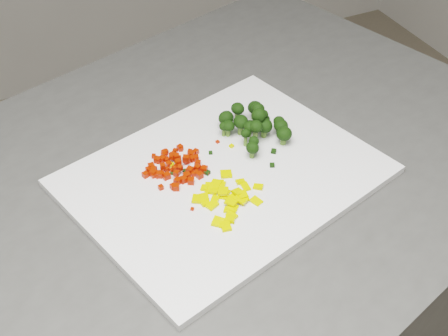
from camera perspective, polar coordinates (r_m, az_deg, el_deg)
name	(u,v)px	position (r m, az deg, el deg)	size (l,w,h in m)	color
cutting_board	(224,176)	(0.91, 0.00, -0.74)	(0.42, 0.33, 0.01)	white
carrot_pile	(176,163)	(0.91, -4.39, 0.49)	(0.09, 0.09, 0.03)	red
pepper_pile	(228,196)	(0.86, 0.41, -2.62)	(0.11, 0.11, 0.02)	yellow
broccoli_pile	(258,122)	(0.96, 3.16, 4.24)	(0.11, 0.11, 0.05)	black
carrot_cube_0	(196,152)	(0.94, -2.60, 1.50)	(0.01, 0.01, 0.01)	red
carrot_cube_1	(177,157)	(0.92, -4.36, 1.02)	(0.01, 0.01, 0.01)	red
carrot_cube_2	(151,166)	(0.92, -6.66, 0.16)	(0.01, 0.01, 0.01)	red
carrot_cube_3	(153,173)	(0.90, -6.48, -0.47)	(0.01, 0.01, 0.01)	red
carrot_cube_4	(200,175)	(0.90, -2.25, -0.67)	(0.01, 0.01, 0.01)	red
carrot_cube_5	(162,175)	(0.90, -5.72, -0.61)	(0.01, 0.01, 0.01)	red
carrot_cube_6	(196,158)	(0.93, -2.56, 0.94)	(0.01, 0.01, 0.01)	red
carrot_cube_7	(204,169)	(0.91, -1.82, -0.12)	(0.01, 0.01, 0.01)	red
carrot_cube_8	(166,151)	(0.94, -5.32, 1.52)	(0.01, 0.01, 0.01)	red
carrot_cube_9	(179,159)	(0.93, -4.16, 0.86)	(0.01, 0.01, 0.01)	red
carrot_cube_10	(178,165)	(0.91, -4.20, 0.25)	(0.01, 0.01, 0.01)	red
carrot_cube_11	(145,175)	(0.90, -7.20, -0.62)	(0.01, 0.01, 0.01)	red
carrot_cube_12	(162,159)	(0.93, -5.67, 0.81)	(0.01, 0.01, 0.01)	red
carrot_cube_13	(167,176)	(0.90, -5.23, -0.72)	(0.01, 0.01, 0.01)	red
carrot_cube_14	(177,168)	(0.91, -4.32, 0.01)	(0.01, 0.01, 0.01)	red
carrot_cube_15	(151,171)	(0.91, -6.71, -0.24)	(0.01, 0.01, 0.01)	red
carrot_cube_16	(192,171)	(0.91, -2.98, -0.32)	(0.01, 0.01, 0.01)	red
carrot_cube_17	(161,187)	(0.88, -5.80, -1.77)	(0.01, 0.01, 0.01)	red
carrot_cube_18	(178,165)	(0.91, -4.20, 0.28)	(0.01, 0.01, 0.01)	red
carrot_cube_19	(166,178)	(0.90, -5.36, -0.91)	(0.01, 0.01, 0.01)	red
carrot_cube_20	(178,162)	(0.91, -4.22, 0.54)	(0.01, 0.01, 0.01)	red
carrot_cube_21	(175,151)	(0.94, -4.49, 1.57)	(0.01, 0.01, 0.01)	red
carrot_cube_22	(190,152)	(0.94, -3.13, 1.52)	(0.01, 0.01, 0.01)	red
carrot_cube_23	(167,160)	(0.93, -5.23, 0.74)	(0.01, 0.01, 0.01)	red
carrot_cube_24	(177,157)	(0.92, -4.34, 1.03)	(0.01, 0.01, 0.01)	red
carrot_cube_25	(196,168)	(0.91, -2.57, 0.00)	(0.01, 0.01, 0.01)	red
carrot_cube_26	(163,166)	(0.91, -5.63, 0.15)	(0.01, 0.01, 0.01)	red
carrot_cube_27	(174,168)	(0.90, -4.56, -0.04)	(0.01, 0.01, 0.01)	red
carrot_cube_28	(193,174)	(0.90, -2.81, -0.55)	(0.01, 0.01, 0.01)	red
carrot_cube_29	(173,155)	(0.93, -4.70, 1.17)	(0.01, 0.01, 0.01)	red
carrot_cube_30	(197,164)	(0.92, -2.47, 0.36)	(0.01, 0.01, 0.01)	red
carrot_cube_31	(195,159)	(0.93, -2.71, 0.83)	(0.01, 0.01, 0.01)	red
carrot_cube_32	(169,164)	(0.92, -5.08, 0.33)	(0.01, 0.01, 0.01)	red
carrot_cube_33	(154,169)	(0.91, -6.46, -0.12)	(0.01, 0.01, 0.01)	red
carrot_cube_34	(191,181)	(0.89, -3.03, -1.19)	(0.01, 0.01, 0.01)	red
carrot_cube_35	(173,187)	(0.88, -4.68, -1.70)	(0.01, 0.01, 0.01)	red
carrot_cube_36	(148,169)	(0.91, -6.99, -0.12)	(0.01, 0.01, 0.01)	red
carrot_cube_37	(187,176)	(0.90, -3.41, -0.73)	(0.01, 0.01, 0.01)	red
carrot_cube_38	(196,172)	(0.90, -2.54, -0.38)	(0.01, 0.01, 0.01)	red
carrot_cube_39	(157,176)	(0.90, -6.11, -0.73)	(0.01, 0.01, 0.01)	red
carrot_cube_40	(192,159)	(0.93, -2.93, 0.85)	(0.01, 0.01, 0.01)	red
carrot_cube_41	(198,168)	(0.91, -2.42, 0.03)	(0.01, 0.01, 0.01)	red
carrot_cube_42	(160,174)	(0.90, -5.91, -0.59)	(0.01, 0.01, 0.01)	red
carrot_cube_43	(180,147)	(0.95, -4.05, 1.88)	(0.01, 0.01, 0.01)	red
carrot_cube_44	(198,163)	(0.92, -2.36, 0.47)	(0.01, 0.01, 0.01)	red
carrot_cube_45	(157,160)	(0.93, -6.11, 0.75)	(0.01, 0.01, 0.01)	red
carrot_cube_46	(186,158)	(0.92, -3.48, 0.87)	(0.01, 0.01, 0.01)	red
carrot_cube_47	(164,155)	(0.94, -5.49, 1.21)	(0.01, 0.01, 0.01)	red
carrot_cube_48	(186,160)	(0.92, -3.45, 0.72)	(0.01, 0.01, 0.01)	red
carrot_cube_49	(164,156)	(0.94, -5.52, 1.08)	(0.01, 0.01, 0.01)	red
carrot_cube_50	(178,181)	(0.89, -4.27, -1.21)	(0.01, 0.01, 0.01)	red
carrot_cube_51	(154,175)	(0.90, -6.46, -0.68)	(0.01, 0.01, 0.01)	red
carrot_cube_52	(184,180)	(0.89, -3.72, -1.07)	(0.01, 0.01, 0.01)	red
carrot_cube_53	(175,158)	(0.93, -4.51, 0.92)	(0.01, 0.01, 0.01)	red
carrot_cube_54	(180,168)	(0.90, -4.05, 0.00)	(0.01, 0.01, 0.01)	red
carrot_cube_55	(164,153)	(0.94, -5.46, 1.42)	(0.01, 0.01, 0.01)	red
carrot_cube_56	(199,168)	(0.91, -2.30, 0.03)	(0.01, 0.01, 0.01)	red
carrot_cube_57	(172,170)	(0.91, -4.78, -0.23)	(0.01, 0.01, 0.01)	red
carrot_cube_58	(181,149)	(0.95, -3.99, 1.76)	(0.01, 0.01, 0.01)	red
carrot_cube_59	(176,173)	(0.89, -4.37, -0.50)	(0.01, 0.01, 0.01)	red
carrot_cube_60	(154,156)	(0.94, -6.44, 1.09)	(0.01, 0.01, 0.01)	red
carrot_cube_61	(167,169)	(0.91, -5.27, -0.12)	(0.01, 0.01, 0.01)	red
carrot_cube_62	(192,154)	(0.93, -2.95, 1.25)	(0.01, 0.01, 0.01)	red
carrot_cube_63	(190,170)	(0.91, -3.13, -0.21)	(0.01, 0.01, 0.01)	red
carrot_cube_64	(171,157)	(0.92, -4.85, 1.01)	(0.01, 0.01, 0.01)	red
carrot_cube_65	(176,187)	(0.88, -4.39, -1.76)	(0.01, 0.01, 0.01)	red
pepper_chunk_0	(232,208)	(0.85, 0.76, -3.71)	(0.02, 0.01, 0.00)	yellow
pepper_chunk_1	(231,202)	(0.85, 0.64, -3.14)	(0.01, 0.02, 0.00)	yellow
pepper_chunk_2	(215,184)	(0.89, -0.78, -1.51)	(0.02, 0.02, 0.00)	yellow
pepper_chunk_3	(212,205)	(0.85, -1.09, -3.44)	(0.02, 0.01, 0.00)	yellow
pepper_chunk_4	(229,210)	(0.85, 0.47, -3.89)	(0.01, 0.01, 0.00)	yellow
pepper_chunk_5	(197,199)	(0.86, -2.47, -2.83)	(0.02, 0.01, 0.00)	yellow
pepper_chunk_6	(203,197)	(0.87, -1.91, -2.69)	(0.02, 0.01, 0.00)	yellow
pepper_chunk_7	(226,174)	(0.90, 0.19, -0.56)	(0.02, 0.02, 0.00)	yellow
pepper_chunk_8	(223,191)	(0.87, -0.07, -2.14)	(0.02, 0.01, 0.00)	yellow
pepper_chunk_9	(256,201)	(0.86, 2.97, -3.04)	(0.02, 0.01, 0.00)	yellow
pepper_chunk_10	(232,216)	(0.84, 0.71, -4.37)	(0.02, 0.01, 0.00)	yellow
pepper_chunk_11	(234,198)	(0.86, 0.96, -2.76)	(0.01, 0.02, 0.00)	yellow
pepper_chunk_12	(240,182)	(0.89, 1.52, -1.25)	(0.01, 0.01, 0.00)	yellow
pepper_chunk_13	(245,187)	(0.88, 1.97, -1.71)	(0.02, 0.01, 0.00)	yellow
pepper_chunk_14	(243,195)	(0.86, 1.71, -2.49)	(0.01, 0.01, 0.00)	yellow
pepper_chunk_15	(225,195)	(0.87, 0.10, -2.46)	(0.02, 0.01, 0.00)	yellow
pepper_chunk_16	(219,222)	(0.83, -0.48, -4.98)	(0.02, 0.02, 0.00)	yellow
pepper_chunk_17	(241,199)	(0.86, 1.52, -2.87)	(0.01, 0.02, 0.00)	yellow
pepper_chunk_18	(215,201)	(0.86, -0.87, -3.02)	(0.02, 0.01, 0.00)	yellow
pepper_chunk_19	(213,191)	(0.88, -1.06, -2.09)	(0.02, 0.01, 0.00)	yellow
pepper_chunk_20	(205,188)	(0.88, -1.79, -1.81)	(0.01, 0.01, 0.00)	yellow
pepper_chunk_21	(242,199)	(0.86, 1.63, -2.87)	(0.02, 0.01, 0.00)	yellow
pepper_chunk_22	(209,187)	(0.88, -1.39, -1.76)	(0.02, 0.01, 0.00)	yellow
pepper_chunk_23	(219,185)	(0.88, -0.43, -1.54)	(0.02, 0.01, 0.00)	yellow
pepper_chunk_24	(230,218)	(0.84, 0.58, -4.61)	(0.02, 0.01, 0.00)	yellow
pepper_chunk_25	(226,226)	(0.83, 0.17, -5.37)	(0.02, 0.01, 0.00)	yellow
pepper_chunk_26	(238,192)	(0.87, 1.31, -2.21)	(0.02, 0.01, 0.00)	yellow
pepper_chunk_27	(205,203)	(0.86, -1.73, -3.22)	(0.01, 0.01, 0.00)	yellow
pepper_chunk_28	(258,187)	(0.88, 3.14, -1.72)	(0.01, 0.01, 0.00)	yellow
broccoli_floret_0	(258,122)	(0.98, 3.14, 4.21)	(0.02, 0.02, 0.03)	black
broccoli_floret_1	(240,125)	(0.97, 1.51, 3.92)	(0.03, 0.03, 0.03)	black
broccoli_floret_2	(257,113)	(0.97, 3.02, 5.01)	(0.02, 0.02, 0.03)	black
broccoli_floret_3	(258,119)	(0.96, 3.14, 4.48)	(0.03, 0.03, 0.03)	black
broccoli_floret_4	(264,129)	(0.97, 3.69, 3.61)	(0.03, 0.03, 0.03)	black
broccoli_floret_5	(228,129)	(0.97, 0.36, 3.61)	(0.03, 0.03, 0.03)	black
broccoli_floret_6	(258,112)	(0.97, 3.15, 5.10)	(0.02, 0.02, 0.03)	black
broccoli_floret_7	(259,120)	(0.96, 3.17, 4.41)	(0.02, 0.02, 0.03)	black
broccoli_floret_8	(283,136)	(0.95, 5.46, 2.90)	(0.03, 0.03, 0.03)	black
broccoli_floret_9	(263,118)	(0.97, 3.55, 4.58)	(0.02, 0.02, 0.03)	black
broccoli_floret_10	(237,113)	(1.00, 1.21, 5.10)	(0.03, 0.03, 0.03)	black
broccoli_floret_11	(250,127)	(0.97, 2.39, 3.74)	(0.02, 0.02, 0.02)	black
broccoli_floret_12	(226,121)	(0.98, 0.14, 4.35)	(0.03, 0.03, 0.03)	black
broccoli_floret_13	(224,129)	(0.97, -0.04, 3.54)	(0.02, 0.02, 0.02)	black
broccoli_floret_14	(255,130)	(0.94, 2.90, 3.48)	(0.03, 0.03, 0.03)	black
broccoli_floret_15	(278,125)	(0.98, 5.01, 3.94)	(0.02, 0.02, 0.03)	black
broccoli_floret_16	(252,151)	(0.93, 2.58, 1.61)	(0.03, 0.03, 0.03)	black
broccoli_floret_17	(255,112)	(1.00, 2.85, 5.13)	(0.03, 0.03, 0.03)	black
broccoli_floret_18	(246,138)	(0.95, 1.98, 2.77)	(0.02, 0.02, 0.03)	black
broccoli_floret_19	(253,145)	(0.94, 2.70, 2.14)	(0.02, 0.02, 0.03)	black
broccoli_floret_20	(249,130)	(0.95, 2.33, 3.50)	(0.02, 0.02, 0.02)	black
broccoli_floret_21	(264,122)	(0.98, 3.67, 4.21)	(0.02, 0.02, 0.02)	black
broccoli_floret_22	(280,128)	(0.97, 5.16, 3.66)	(0.03, 0.03, 0.03)	black
broccoli_floret_23	(254,111)	(1.00, 2.75, 5.23)	(0.03, 0.03, 0.03)	black
stray_bit_0	(172,173)	(0.91, -4.77, -0.46)	(0.01, 0.01, 0.00)	black
stray_bit_1	(222,182)	(0.89, -0.19, -1.30)	(0.01, 0.01, 0.00)	yellow
stray_bit_2	(272,165)	(0.92, 4.42, 0.26)	(0.01, 0.01, 0.00)	black
stray_bit_3	(207,173)	(0.90, -1.55, -0.42)	(0.01, 0.01, 0.00)	red
stray_bit_4	(274,151)	(0.94, 4.56, 1.55)	(0.01, 0.01, 0.01)	black
stray_bit_5	(232,146)	(0.95, 0.69, 2.03)	(0.01, 0.01, 0.00)	yellow
stray_bit_6	(211,153)	(0.94, -1.24, 1.41)	(0.01, 0.01, 0.00)	black
stray_bit_7	(218,142)	(0.96, -0.59, 2.41)	(0.01, 0.01, 0.00)	red
stray_bit_8	(185,171)	(0.91, -3.59, -0.25)	(0.01, 0.01, 0.00)	black
stray_bit_9	(243,201)	(0.86, 1.76, -3.03)	(0.01, 0.01, 0.00)	red
stray_bit_10	(207,173)	(0.90, -1.55, -0.43)	(0.01, 0.01, 0.01)	black
stray_bit_11	(171,165)	(0.92, -4.88, 0.29)	(0.01, 0.01, 0.01)	yellow
stray_bit_12	(198,176)	(0.90, -2.36, -0.74)	(0.00, 0.00, 0.00)	red
stray_bit_13	(192,209)	(0.85, -2.92, -3.77)	(0.00, 0.00, 0.00)	red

